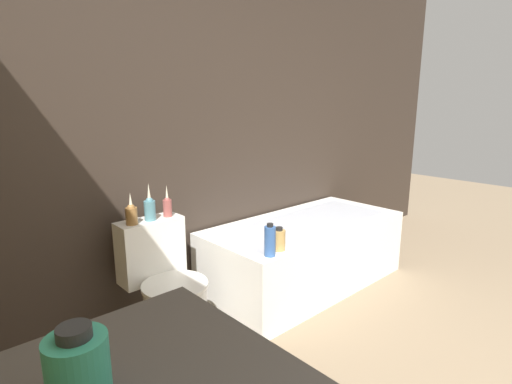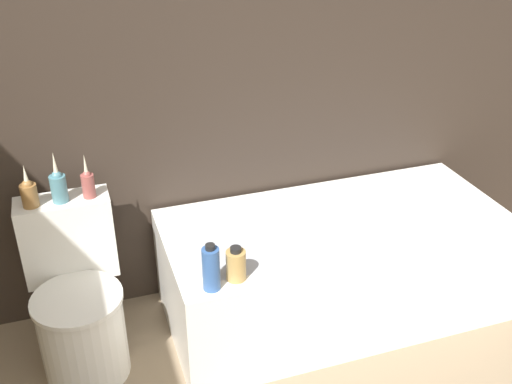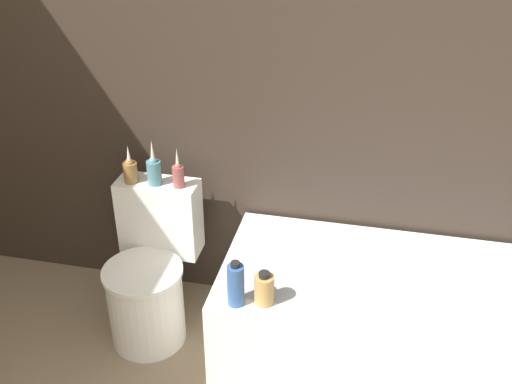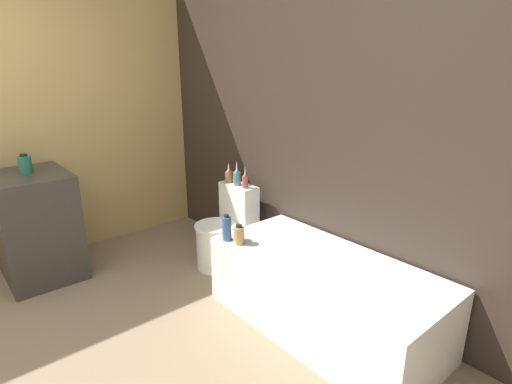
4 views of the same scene
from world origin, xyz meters
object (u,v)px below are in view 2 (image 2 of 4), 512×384
at_px(bathtub, 335,265).
at_px(toilet, 78,304).
at_px(vase_gold, 29,192).
at_px(shampoo_bottle_short, 236,265).
at_px(vase_bronze, 88,183).
at_px(vase_silver, 58,185).
at_px(shampoo_bottle_tall, 211,268).

distance_m(bathtub, toilet, 1.18).
xyz_separation_m(toilet, vase_gold, (-0.12, 0.16, 0.47)).
bearing_deg(vase_gold, shampoo_bottle_short, -32.03).
height_order(bathtub, shampoo_bottle_short, shampoo_bottle_short).
bearing_deg(shampoo_bottle_short, vase_bronze, 137.24).
xyz_separation_m(toilet, vase_bronze, (0.12, 0.16, 0.48)).
height_order(vase_gold, vase_bronze, vase_bronze).
relative_size(vase_gold, vase_bronze, 0.95).
bearing_deg(vase_gold, vase_bronze, 0.80).
bearing_deg(vase_silver, vase_gold, -178.45).
bearing_deg(vase_bronze, toilet, -126.00).
relative_size(toilet, shampoo_bottle_tall, 3.61).
relative_size(bathtub, shampoo_bottle_tall, 7.97).
bearing_deg(shampoo_bottle_short, bathtub, 25.49).
distance_m(bathtub, vase_silver, 1.31).
bearing_deg(bathtub, vase_gold, 172.00).
bearing_deg(vase_silver, bathtub, -8.92).
bearing_deg(toilet, shampoo_bottle_short, -26.04).
height_order(toilet, vase_bronze, vase_bronze).
relative_size(vase_gold, vase_silver, 0.83).
bearing_deg(vase_bronze, vase_silver, -179.96).
relative_size(vase_bronze, shampoo_bottle_short, 1.33).
distance_m(vase_gold, vase_bronze, 0.23).
relative_size(bathtub, shampoo_bottle_short, 10.88).
xyz_separation_m(vase_gold, vase_bronze, (0.23, 0.00, 0.00)).
distance_m(vase_bronze, shampoo_bottle_short, 0.70).
distance_m(vase_silver, shampoo_bottle_tall, 0.73).
bearing_deg(bathtub, shampoo_bottle_tall, -156.01).
relative_size(vase_gold, shampoo_bottle_short, 1.26).
relative_size(bathtub, toilet, 2.21).
height_order(vase_bronze, shampoo_bottle_tall, vase_bronze).
distance_m(toilet, shampoo_bottle_short, 0.73).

